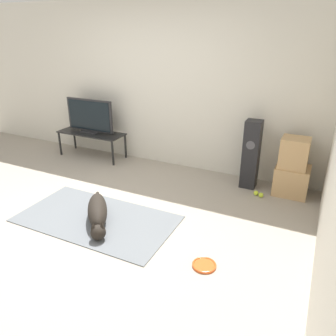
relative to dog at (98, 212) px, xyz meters
name	(u,v)px	position (x,y,z in m)	size (l,w,h in m)	color
ground_plane	(82,219)	(-0.22, -0.03, -0.14)	(12.00, 12.00, 0.00)	#9E9384
wall_back	(160,86)	(-0.22, 2.07, 1.14)	(8.00, 0.06, 2.55)	beige
area_rug	(97,219)	(-0.06, 0.05, -0.13)	(1.89, 1.02, 0.01)	slate
dog	(98,212)	(0.00, 0.00, 0.00)	(0.71, 0.88, 0.26)	black
frisbee	(204,265)	(1.40, -0.19, -0.12)	(0.24, 0.24, 0.03)	#DB511E
cardboard_box_lower	(291,180)	(1.95, 1.77, 0.06)	(0.45, 0.40, 0.40)	tan
cardboard_box_upper	(294,153)	(1.93, 1.75, 0.46)	(0.36, 0.32, 0.41)	tan
floor_speaker	(251,155)	(1.37, 1.74, 0.35)	(0.22, 0.22, 0.98)	black
tv_stand	(91,135)	(-1.42, 1.74, 0.26)	(1.20, 0.45, 0.44)	black
tv	(90,116)	(-1.42, 1.75, 0.59)	(0.91, 0.20, 0.58)	#232326
tennis_ball_by_boxes	(261,195)	(1.61, 1.47, -0.10)	(0.07, 0.07, 0.07)	#C6E033
tennis_ball_near_speaker	(256,193)	(1.54, 1.50, -0.10)	(0.07, 0.07, 0.07)	#C6E033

